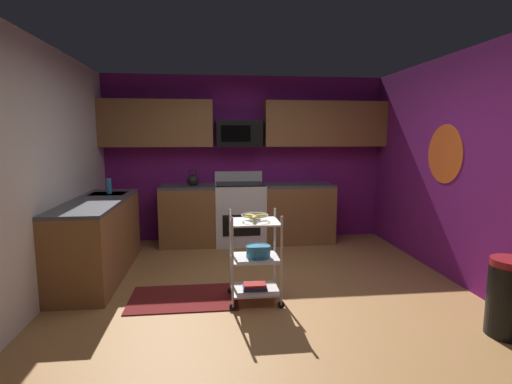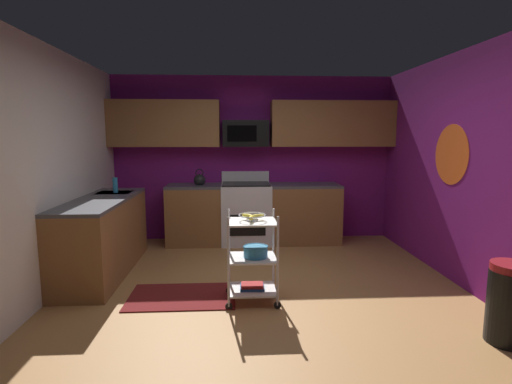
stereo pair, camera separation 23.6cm
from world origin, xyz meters
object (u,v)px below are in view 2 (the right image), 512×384
Objects in this scene: fruit_bowl at (252,216)px; book_stack at (252,286)px; mixing_bowl_large at (256,251)px; microwave at (246,134)px; rolling_cart at (252,258)px; oven_range at (246,213)px; kettle at (200,180)px; dish_soap_bottle at (115,185)px; trash_can at (510,304)px.

fruit_bowl reaches higher than book_stack.
microwave is at bearing 90.62° from mixing_bowl_large.
fruit_bowl is 0.72m from book_stack.
oven_range is at bearing 89.74° from rolling_cart.
kettle is 1.32× the size of dish_soap_bottle.
kettle is at bearing -179.69° from oven_range.
oven_range is at bearing 122.73° from trash_can.
rolling_cart is 0.08m from mixing_bowl_large.
kettle reaches higher than mixing_bowl_large.
dish_soap_bottle reaches higher than fruit_bowl.
book_stack is at bearing 155.52° from trash_can.
rolling_cart is at bearing 155.52° from trash_can.
book_stack is at bearing -90.24° from microwave.
fruit_bowl is at bearing -90.26° from oven_range.
mixing_bowl_large is 2.38m from kettle.
fruit_bowl is at bearing -39.66° from dish_soap_bottle.
mixing_bowl_large is (0.02, -2.22, 0.04)m from oven_range.
trash_can is (2.02, -3.25, -1.37)m from microwave.
microwave is 2.57× the size of fruit_bowl.
rolling_cart is 2.34m from dish_soap_bottle.
rolling_cart is 0.30m from book_stack.
dish_soap_bottle is at bearing 140.34° from rolling_cart.
dish_soap_bottle is at bearing 140.34° from fruit_bowl.
book_stack is (0.00, 0.00, -0.30)m from rolling_cart.
mixing_bowl_large is 1.26× the size of dish_soap_bottle.
microwave is 4.07m from trash_can.
kettle reaches higher than fruit_bowl.
trash_can is at bearing -24.48° from fruit_bowl.
trash_can is (3.78, -2.37, -0.69)m from dish_soap_bottle.
trash_can reaches higher than mixing_bowl_large.
oven_range is 4.04× the size of fruit_bowl.
mixing_bowl_large is 0.37m from book_stack.
book_stack is at bearing -180.00° from mixing_bowl_large.
dish_soap_bottle reaches higher than trash_can.
book_stack is 0.94× the size of kettle.
oven_range is 2.22m from mixing_bowl_large.
dish_soap_bottle is (-1.74, 1.45, 0.57)m from rolling_cart.
rolling_cart is at bearing -90.24° from microwave.
oven_range is 3.74m from trash_can.
mixing_bowl_large is (0.03, 0.00, -0.36)m from fruit_bowl.
mixing_bowl_large is at bearing -89.38° from microwave.
dish_soap_bottle is at bearing 140.34° from book_stack.
rolling_cart is at bearing -90.26° from oven_range.
book_stack is 2.24m from trash_can.
oven_range is 2.26m from fruit_bowl.
fruit_bowl is (-0.01, -2.33, -0.82)m from microwave.
kettle is (-0.70, 2.22, 0.54)m from rolling_cart.
dish_soap_bottle is at bearing 140.89° from mixing_bowl_large.
oven_range is at bearing 23.82° from dish_soap_bottle.
microwave is at bearing 121.89° from trash_can.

